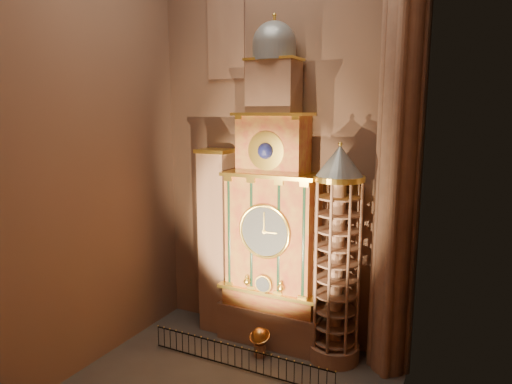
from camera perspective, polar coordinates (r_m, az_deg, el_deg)
The scene contains 10 objects.
wall_back at distance 23.81m, azimuth 3.22°, elevation 7.18°, with size 22.00×22.00×0.00m, color brown.
wall_left at distance 22.83m, azimuth -19.62°, elevation 6.50°, with size 22.00×22.00×0.00m, color brown.
wall_right at distance 16.07m, azimuth 17.91°, elevation 5.34°, with size 22.00×22.00×0.00m, color brown.
astronomical_clock at distance 23.48m, azimuth 2.11°, elevation -3.52°, with size 5.60×2.41×16.70m.
portrait_tower at distance 25.43m, azimuth -4.93°, elevation -6.05°, with size 1.80×1.60×10.20m.
stair_turret at distance 22.46m, azimuth 10.04°, elevation -8.04°, with size 2.50×2.50×10.80m.
gothic_pier at distance 21.14m, azimuth 17.57°, elevation 6.37°, with size 2.04×2.04×22.00m.
stained_glass_window at distance 25.51m, azimuth -3.77°, elevation 19.77°, with size 2.20×0.14×5.20m.
celestial_globe at distance 24.02m, azimuth 0.46°, elevation -17.94°, with size 1.12×1.07×1.52m.
iron_railing at distance 23.12m, azimuth -2.22°, elevation -20.02°, with size 9.51×0.06×1.11m.
Camera 1 is at (9.39, -15.84, 12.18)m, focal length 32.00 mm.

